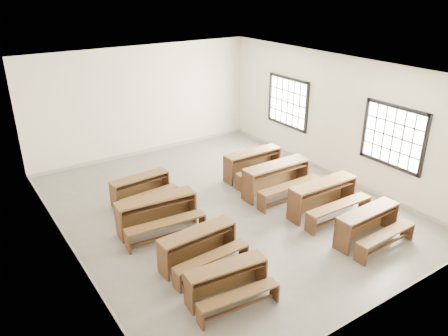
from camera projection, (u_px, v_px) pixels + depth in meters
room at (227, 119)px, 9.40m from camera, size 8.50×8.50×3.20m
desk_set_0 at (228, 280)px, 7.18m from camera, size 1.47×0.87×0.63m
desk_set_1 at (199, 245)px, 8.06m from camera, size 1.55×0.87×0.68m
desk_set_2 at (158, 212)px, 9.12m from camera, size 1.74×1.00×0.75m
desk_set_3 at (141, 187)px, 10.34m from camera, size 1.47×0.84×0.64m
desk_set_4 at (369, 224)px, 8.76m from camera, size 1.55×0.83×0.69m
desk_set_5 at (324, 196)px, 9.77m from camera, size 1.72×0.91×0.77m
desk_set_6 at (278, 177)px, 10.64m from camera, size 1.77×0.93×0.80m
desk_set_7 at (254, 162)px, 11.59m from camera, size 1.62×0.85×0.73m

